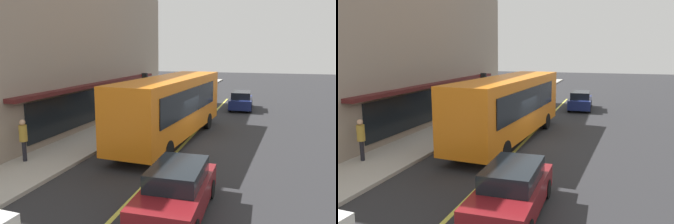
{
  "view_description": "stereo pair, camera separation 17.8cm",
  "coord_description": "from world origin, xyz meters",
  "views": [
    {
      "loc": [
        -17.03,
        -4.34,
        4.95
      ],
      "look_at": [
        0.55,
        1.05,
        1.6
      ],
      "focal_mm": 36.48,
      "sensor_mm": 36.0,
      "label": 1
    },
    {
      "loc": [
        -16.97,
        -4.51,
        4.95
      ],
      "look_at": [
        0.55,
        1.05,
        1.6
      ],
      "focal_mm": 36.48,
      "sensor_mm": 36.0,
      "label": 2
    }
  ],
  "objects": [
    {
      "name": "pedestrian_by_curb",
      "position": [
        -5.16,
        5.86,
        1.28
      ],
      "size": [
        0.34,
        0.34,
        1.86
      ],
      "color": "black",
      "rests_on": "sidewalk"
    },
    {
      "name": "storefront_building",
      "position": [
        3.1,
        12.19,
        4.8
      ],
      "size": [
        24.28,
        11.9,
        9.62
      ],
      "color": "gray",
      "rests_on": "ground"
    },
    {
      "name": "pedestrian_near_storefront",
      "position": [
        8.45,
        4.24,
        1.15
      ],
      "size": [
        0.34,
        0.34,
        1.67
      ],
      "color": "black",
      "rests_on": "sidewalk"
    },
    {
      "name": "bus",
      "position": [
        0.58,
        0.85,
        1.99
      ],
      "size": [
        11.28,
        3.3,
        3.5
      ],
      "color": "orange",
      "rests_on": "ground"
    },
    {
      "name": "car_maroon",
      "position": [
        -7.6,
        -1.73,
        0.74
      ],
      "size": [
        4.33,
        1.92,
        1.52
      ],
      "color": "maroon",
      "rests_on": "ground"
    },
    {
      "name": "traffic_light",
      "position": [
        5.51,
        4.28,
        2.53
      ],
      "size": [
        0.3,
        0.52,
        3.2
      ],
      "color": "#2D2D33",
      "rests_on": "sidewalk"
    },
    {
      "name": "lane_centre_stripe",
      "position": [
        0.0,
        0.0,
        0.0
      ],
      "size": [
        36.0,
        0.16,
        0.01
      ],
      "primitive_type": "cube",
      "color": "#D8D14C",
      "rests_on": "ground"
    },
    {
      "name": "car_navy",
      "position": [
        12.02,
        -1.87,
        0.74
      ],
      "size": [
        4.38,
        2.02,
        1.52
      ],
      "color": "navy",
      "rests_on": "ground"
    },
    {
      "name": "ground",
      "position": [
        0.0,
        0.0,
        0.0
      ],
      "size": [
        120.0,
        120.0,
        0.0
      ],
      "primitive_type": "plane",
      "color": "#28282B"
    },
    {
      "name": "sidewalk",
      "position": [
        0.0,
        5.09,
        0.07
      ],
      "size": [
        80.0,
        2.91,
        0.15
      ],
      "primitive_type": "cube",
      "color": "#B2ADA3",
      "rests_on": "ground"
    }
  ]
}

